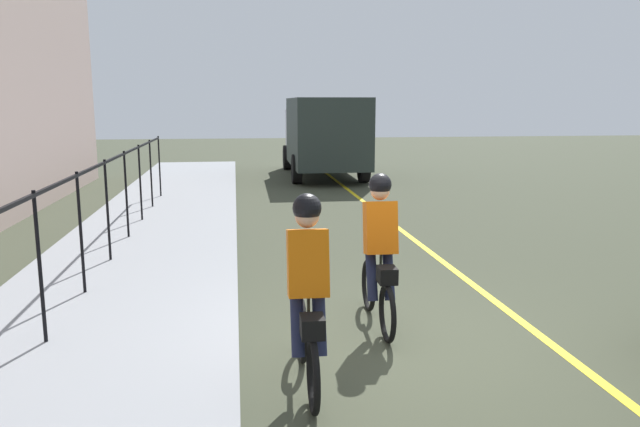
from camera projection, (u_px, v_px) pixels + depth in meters
ground_plane at (402, 341)px, 6.76m from camera, size 80.00×80.00×0.00m
lane_line_centre at (537, 333)px, 6.98m from camera, size 36.00×0.12×0.01m
sidewalk at (83, 352)px, 6.29m from camera, size 40.00×3.20×0.15m
iron_fence at (60, 217)px, 6.98m from camera, size 18.81×0.04×1.60m
cyclist_lead at (380, 252)px, 7.02m from camera, size 1.71×0.37×1.83m
cyclist_follow at (308, 294)px, 5.49m from camera, size 1.71×0.37×1.83m
box_truck_background at (323, 133)px, 21.65m from camera, size 6.74×2.61×2.78m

